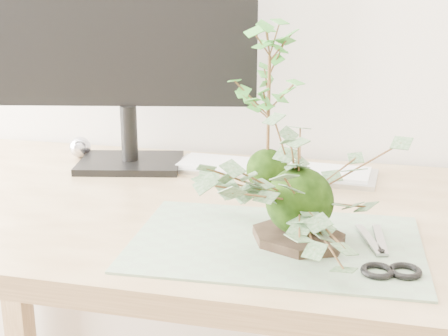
{
  "coord_description": "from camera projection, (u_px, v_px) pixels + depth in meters",
  "views": [
    {
      "loc": [
        0.23,
        0.18,
        1.14
      ],
      "look_at": [
        0.0,
        1.14,
        0.84
      ],
      "focal_mm": 50.0,
      "sensor_mm": 36.0,
      "label": 1
    }
  ],
  "objects": [
    {
      "name": "maple_kokedama",
      "position": [
        269.0,
        67.0,
        1.16
      ],
      "size": [
        0.21,
        0.21,
        0.35
      ],
      "rotation": [
        0.0,
        0.0,
        -0.17
      ],
      "color": "black",
      "rests_on": "desk"
    },
    {
      "name": "ivy_kokedama",
      "position": [
        301.0,
        170.0,
        0.94
      ],
      "size": [
        0.36,
        0.36,
        0.21
      ],
      "rotation": [
        0.0,
        0.0,
        0.26
      ],
      "color": "black",
      "rests_on": "stone_dish"
    },
    {
      "name": "monitor",
      "position": [
        126.0,
        37.0,
        1.32
      ],
      "size": [
        0.55,
        0.21,
        0.49
      ],
      "rotation": [
        0.0,
        0.0,
        0.21
      ],
      "color": "black",
      "rests_on": "desk"
    },
    {
      "name": "cutting_mat",
      "position": [
        276.0,
        243.0,
        0.98
      ],
      "size": [
        0.46,
        0.32,
        0.0
      ],
      "primitive_type": "cube",
      "rotation": [
        0.0,
        0.0,
        0.05
      ],
      "color": "gray",
      "rests_on": "desk"
    },
    {
      "name": "stone_dish",
      "position": [
        298.0,
        237.0,
        0.98
      ],
      "size": [
        0.21,
        0.21,
        0.01
      ],
      "primitive_type": "cylinder",
      "rotation": [
        0.0,
        0.0,
        -0.4
      ],
      "color": "black",
      "rests_on": "cutting_mat"
    },
    {
      "name": "foil_ball",
      "position": [
        80.0,
        147.0,
        1.45
      ],
      "size": [
        0.05,
        0.05,
        0.05
      ],
      "primitive_type": "sphere",
      "color": "silver",
      "rests_on": "desk"
    },
    {
      "name": "scissors",
      "position": [
        383.0,
        263.0,
        0.89
      ],
      "size": [
        0.09,
        0.2,
        0.01
      ],
      "rotation": [
        0.0,
        0.0,
        0.22
      ],
      "color": "#98989B",
      "rests_on": "cutting_mat"
    },
    {
      "name": "keyboard",
      "position": [
        273.0,
        170.0,
        1.34
      ],
      "size": [
        0.44,
        0.15,
        0.02
      ],
      "rotation": [
        0.0,
        0.0,
        -0.05
      ],
      "color": "#B5B5B5",
      "rests_on": "desk"
    },
    {
      "name": "desk",
      "position": [
        271.0,
        254.0,
        1.15
      ],
      "size": [
        1.6,
        0.7,
        0.74
      ],
      "color": "tan",
      "rests_on": "ground_plane"
    }
  ]
}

